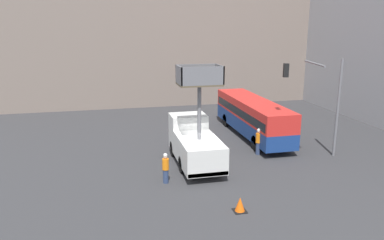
{
  "coord_description": "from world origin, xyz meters",
  "views": [
    {
      "loc": [
        -5.92,
        -22.13,
        8.84
      ],
      "look_at": [
        -0.55,
        0.98,
        2.81
      ],
      "focal_mm": 35.0,
      "sensor_mm": 36.0,
      "label": 1
    }
  ],
  "objects_px": {
    "road_worker_directing": "(258,141)",
    "traffic_cone_near_truck": "(240,205)",
    "traffic_light_pole": "(321,92)",
    "utility_truck": "(195,141)",
    "road_worker_near_truck": "(166,168)",
    "city_bus": "(252,115)"
  },
  "relations": [
    {
      "from": "utility_truck",
      "to": "traffic_cone_near_truck",
      "type": "bearing_deg",
      "value": -84.24
    },
    {
      "from": "traffic_light_pole",
      "to": "traffic_cone_near_truck",
      "type": "relative_size",
      "value": 9.21
    },
    {
      "from": "road_worker_directing",
      "to": "city_bus",
      "type": "bearing_deg",
      "value": 29.5
    },
    {
      "from": "road_worker_near_truck",
      "to": "traffic_light_pole",
      "type": "bearing_deg",
      "value": -34.43
    },
    {
      "from": "utility_truck",
      "to": "road_worker_directing",
      "type": "xyz_separation_m",
      "value": [
        4.8,
        0.91,
        -0.63
      ]
    },
    {
      "from": "road_worker_directing",
      "to": "traffic_cone_near_truck",
      "type": "distance_m",
      "value": 8.66
    },
    {
      "from": "road_worker_directing",
      "to": "traffic_cone_near_truck",
      "type": "bearing_deg",
      "value": -162.76
    },
    {
      "from": "utility_truck",
      "to": "road_worker_near_truck",
      "type": "bearing_deg",
      "value": -132.8
    },
    {
      "from": "road_worker_near_truck",
      "to": "traffic_cone_near_truck",
      "type": "distance_m",
      "value": 5.17
    },
    {
      "from": "traffic_light_pole",
      "to": "traffic_cone_near_truck",
      "type": "height_order",
      "value": "traffic_light_pole"
    },
    {
      "from": "traffic_cone_near_truck",
      "to": "city_bus",
      "type": "bearing_deg",
      "value": 65.63
    },
    {
      "from": "road_worker_near_truck",
      "to": "road_worker_directing",
      "type": "bearing_deg",
      "value": -20.36
    },
    {
      "from": "city_bus",
      "to": "road_worker_directing",
      "type": "distance_m",
      "value": 4.56
    },
    {
      "from": "utility_truck",
      "to": "traffic_light_pole",
      "type": "relative_size",
      "value": 0.98
    },
    {
      "from": "road_worker_directing",
      "to": "road_worker_near_truck",
      "type": "bearing_deg",
      "value": 161.36
    },
    {
      "from": "road_worker_directing",
      "to": "traffic_cone_near_truck",
      "type": "relative_size",
      "value": 2.59
    },
    {
      "from": "utility_truck",
      "to": "city_bus",
      "type": "xyz_separation_m",
      "value": [
        6.06,
        5.21,
        0.22
      ]
    },
    {
      "from": "city_bus",
      "to": "traffic_cone_near_truck",
      "type": "xyz_separation_m",
      "value": [
        -5.39,
        -11.89,
        -1.45
      ]
    },
    {
      "from": "traffic_light_pole",
      "to": "traffic_cone_near_truck",
      "type": "distance_m",
      "value": 11.01
    },
    {
      "from": "utility_truck",
      "to": "traffic_light_pole",
      "type": "height_order",
      "value": "traffic_light_pole"
    },
    {
      "from": "city_bus",
      "to": "road_worker_near_truck",
      "type": "bearing_deg",
      "value": 121.73
    },
    {
      "from": "utility_truck",
      "to": "city_bus",
      "type": "bearing_deg",
      "value": 40.7
    }
  ]
}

